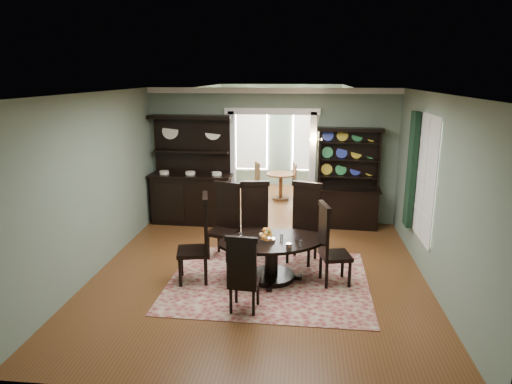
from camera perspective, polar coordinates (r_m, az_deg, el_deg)
room at (r=7.32m, az=0.38°, el=1.04°), size 5.51×6.01×3.01m
parlor at (r=12.71m, az=2.81°, el=6.53°), size 3.51×3.50×3.01m
doorway_trim at (r=10.20m, az=2.01°, el=5.12°), size 2.08×0.25×2.57m
right_window at (r=8.38m, az=19.66°, el=2.10°), size 0.15×1.47×2.12m
wall_sconce at (r=9.98m, az=7.44°, el=6.39°), size 0.27×0.21×0.21m
rug at (r=7.60m, az=1.58°, el=-11.02°), size 3.25×2.73×0.01m
dining_table at (r=7.49m, az=1.94°, el=-7.51°), size 1.98×1.98×0.68m
centerpiece at (r=7.36m, az=1.46°, el=-5.70°), size 1.23×0.79×0.20m
chair_far_left at (r=8.36m, az=-3.86°, el=-3.28°), size 0.64×0.62×1.39m
chair_far_mid at (r=8.31m, az=-0.11°, el=-3.28°), size 0.60×0.58×1.41m
chair_far_right at (r=8.23m, az=6.07°, el=-3.49°), size 0.66×0.64×1.43m
chair_end_left at (r=7.38m, az=-7.02°, el=-5.57°), size 0.61×0.63×1.45m
chair_end_right at (r=7.33m, az=9.12°, el=-6.25°), size 0.57×0.59×1.34m
chair_near at (r=6.41m, az=-1.65°, el=-10.05°), size 0.47×0.45×1.17m
sideboard at (r=10.35m, az=-8.03°, el=0.76°), size 1.85×0.69×2.42m
welsh_dresser at (r=10.16m, az=11.38°, el=0.04°), size 1.43×0.59×2.18m
parlor_table at (r=12.20m, az=3.11°, el=1.18°), size 0.78×0.78×0.72m
parlor_chair_left at (r=12.15m, az=-0.37°, el=1.51°), size 0.49×0.48×1.02m
parlor_chair_right at (r=12.10m, az=5.36°, el=1.40°), size 0.46×0.45×1.02m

